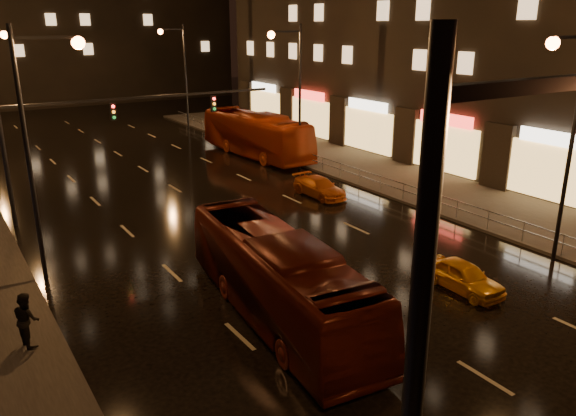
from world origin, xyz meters
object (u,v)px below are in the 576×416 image
(pedestrian_b, at_px, (27,319))
(taxi_near, at_px, (463,276))
(bus_curb, at_px, (256,135))
(taxi_far, at_px, (320,187))
(bus_red, at_px, (278,277))

(pedestrian_b, bearing_deg, taxi_near, -119.57)
(bus_curb, bearing_deg, taxi_far, -102.73)
(bus_curb, height_order, pedestrian_b, bus_curb)
(bus_red, xyz_separation_m, taxi_near, (7.20, -2.16, -0.96))
(bus_curb, height_order, taxi_near, bus_curb)
(bus_red, height_order, bus_curb, bus_curb)
(bus_red, xyz_separation_m, taxi_far, (9.94, 11.16, -0.98))
(bus_curb, xyz_separation_m, taxi_near, (-5.00, -24.97, -1.12))
(bus_red, distance_m, taxi_far, 14.98)
(taxi_near, bearing_deg, bus_curb, 80.07)
(bus_red, relative_size, taxi_far, 2.83)
(bus_curb, xyz_separation_m, taxi_far, (-2.26, -11.65, -1.14))
(bus_red, xyz_separation_m, pedestrian_b, (-7.80, 2.61, -0.50))
(bus_red, bearing_deg, pedestrian_b, 168.10)
(taxi_far, xyz_separation_m, pedestrian_b, (-17.74, -8.55, 0.48))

